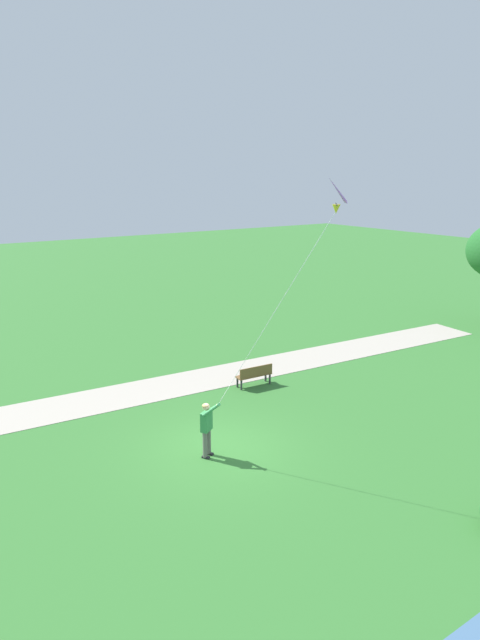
# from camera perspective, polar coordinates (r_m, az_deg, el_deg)

# --- Properties ---
(ground_plane) EXTENTS (120.00, 120.00, 0.00)m
(ground_plane) POSITION_cam_1_polar(r_m,az_deg,el_deg) (17.11, -2.28, -13.55)
(ground_plane) COLOR #33702D
(walkway_path) EXTENTS (4.74, 32.09, 0.02)m
(walkway_path) POSITION_cam_1_polar(r_m,az_deg,el_deg) (22.22, -5.13, -6.59)
(walkway_path) COLOR #ADA393
(walkway_path) RESTS_ON ground
(person_kite_flyer) EXTENTS (0.62, 0.54, 1.83)m
(person_kite_flyer) POSITION_cam_1_polar(r_m,az_deg,el_deg) (16.18, -3.54, -11.16)
(person_kite_flyer) COLOR #232328
(person_kite_flyer) RESTS_ON ground
(flying_kite) EXTENTS (3.23, 2.21, 6.41)m
(flying_kite) POSITION_cam_1_polar(r_m,az_deg,el_deg) (13.26, 9.44, 12.84)
(flying_kite) COLOR purple
(park_bench_near_walkway) EXTENTS (0.55, 1.53, 0.88)m
(park_bench_near_walkway) POSITION_cam_1_polar(r_m,az_deg,el_deg) (21.52, 1.58, -5.83)
(park_bench_near_walkway) COLOR brown
(park_bench_near_walkway) RESTS_ON ground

